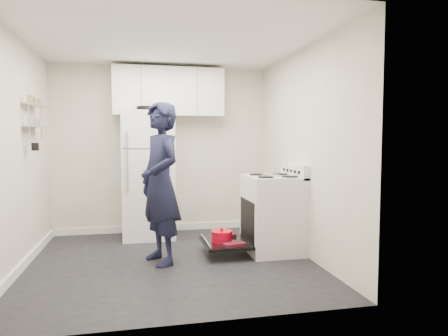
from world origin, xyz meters
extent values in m
cube|color=black|center=(0.00, 0.00, 0.00)|extent=(3.20, 3.20, 0.01)
cube|color=white|center=(0.00, 0.00, 2.50)|extent=(3.20, 3.20, 0.01)
cube|color=beige|center=(0.00, 1.60, 1.25)|extent=(3.20, 0.01, 2.50)
cube|color=beige|center=(0.00, -1.60, 1.25)|extent=(3.20, 0.01, 2.50)
cube|color=beige|center=(-1.60, 0.00, 1.25)|extent=(0.01, 3.20, 2.50)
cube|color=beige|center=(1.60, 0.00, 1.25)|extent=(0.01, 3.20, 2.50)
cube|color=white|center=(-1.59, 0.00, 0.05)|extent=(0.03, 3.20, 0.10)
cube|color=white|center=(0.00, 1.59, 0.05)|extent=(3.20, 0.03, 0.10)
cube|color=silver|center=(1.28, 0.15, 0.46)|extent=(0.65, 0.76, 0.92)
cube|color=black|center=(1.21, 0.15, 0.40)|extent=(0.53, 0.60, 0.52)
cube|color=orange|center=(1.48, 0.15, 0.40)|extent=(0.02, 0.56, 0.46)
cylinder|color=black|center=(1.26, 0.15, 0.22)|extent=(0.34, 0.34, 0.02)
cube|color=silver|center=(1.56, 0.15, 1.01)|extent=(0.08, 0.76, 0.18)
cube|color=silver|center=(1.28, 0.15, 0.94)|extent=(0.65, 0.76, 0.03)
cube|color=#B2B2B7|center=(1.23, 0.10, 0.97)|extent=(0.22, 0.03, 0.01)
cube|color=black|center=(0.68, 0.15, 0.14)|extent=(0.55, 0.70, 0.03)
cylinder|color=#B2B2B7|center=(0.43, 0.15, 0.18)|extent=(0.02, 0.66, 0.02)
cylinder|color=red|center=(0.62, 0.13, 0.22)|extent=(0.25, 0.25, 0.12)
cylinder|color=red|center=(0.62, 0.13, 0.29)|extent=(0.26, 0.26, 0.02)
sphere|color=red|center=(0.62, 0.13, 0.32)|extent=(0.04, 0.04, 0.04)
cube|color=maroon|center=(0.73, -0.09, 0.18)|extent=(0.28, 0.18, 0.04)
cube|color=maroon|center=(0.73, 0.38, 0.18)|extent=(0.26, 0.13, 0.04)
cube|color=white|center=(-0.22, 1.25, 0.90)|extent=(0.72, 0.70, 1.80)
cube|color=#4C4C4C|center=(-0.22, 0.90, 1.29)|extent=(0.68, 0.01, 0.01)
cube|color=#B2B2B7|center=(-0.50, 0.88, 1.41)|extent=(0.02, 0.03, 0.20)
cube|color=#B2B2B7|center=(-0.50, 0.88, 0.99)|extent=(0.02, 0.03, 0.55)
cylinder|color=black|center=(-0.22, 1.25, 1.83)|extent=(0.30, 0.30, 0.07)
cube|color=#49822B|center=(-0.04, 0.89, 0.90)|extent=(0.09, 0.01, 0.12)
cube|color=orange|center=(-0.12, 0.89, 1.35)|extent=(0.07, 0.01, 0.07)
cube|color=#C9396C|center=(-0.17, 0.89, 0.70)|extent=(0.10, 0.01, 0.10)
cube|color=silver|center=(0.10, 1.43, 2.10)|extent=(1.60, 0.33, 0.70)
cube|color=#B2B2B7|center=(-1.52, 0.50, 1.80)|extent=(0.14, 0.60, 0.02)
cube|color=#B2B2B7|center=(-1.52, 0.50, 1.55)|extent=(0.14, 0.60, 0.02)
cylinder|color=black|center=(-1.49, 0.32, 1.32)|extent=(0.08, 0.08, 0.09)
imported|color=black|center=(-0.12, -0.01, 0.91)|extent=(0.65, 0.78, 1.82)
camera|label=1|loc=(-0.36, -4.53, 1.39)|focal=32.00mm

